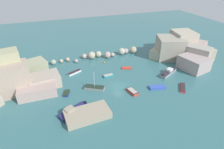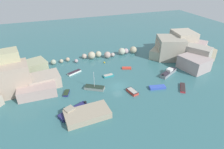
{
  "view_description": "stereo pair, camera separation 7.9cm",
  "coord_description": "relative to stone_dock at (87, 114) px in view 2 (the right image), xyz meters",
  "views": [
    {
      "loc": [
        -15.84,
        -39.03,
        27.77
      ],
      "look_at": [
        0.0,
        4.82,
        1.0
      ],
      "focal_mm": 30.22,
      "sensor_mm": 36.0,
      "label": 1
    },
    {
      "loc": [
        -15.77,
        -39.06,
        27.77
      ],
      "look_at": [
        0.0,
        4.82,
        1.0
      ],
      "focal_mm": 30.22,
      "sensor_mm": 36.0,
      "label": 2
    }
  ],
  "objects": [
    {
      "name": "moored_boat_3",
      "position": [
        0.65,
        19.82,
        -0.46
      ],
      "size": [
        4.46,
        2.97,
        0.56
      ],
      "rotation": [
        0.0,
        0.0,
        3.59
      ],
      "color": "silver",
      "rests_on": "cove_water"
    },
    {
      "name": "cove_water",
      "position": [
        10.43,
        8.83,
        -0.74
      ],
      "size": [
        160.0,
        160.0,
        0.0
      ],
      "primitive_type": "plane",
      "color": "#366B70",
      "rests_on": "ground"
    },
    {
      "name": "cliff_headland_right",
      "position": [
        37.19,
        18.94,
        2.28
      ],
      "size": [
        20.99,
        24.58,
        8.18
      ],
      "color": "#A29C96",
      "rests_on": "ground"
    },
    {
      "name": "moored_boat_6",
      "position": [
        -3.04,
        9.98,
        -0.5
      ],
      "size": [
        2.0,
        2.89,
        0.48
      ],
      "rotation": [
        0.0,
        0.0,
        4.37
      ],
      "color": "navy",
      "rests_on": "cove_water"
    },
    {
      "name": "moored_boat_7",
      "position": [
        9.65,
        14.63,
        -0.48
      ],
      "size": [
        3.17,
        1.5,
        0.54
      ],
      "rotation": [
        0.0,
        0.0,
        3.23
      ],
      "color": "teal",
      "rests_on": "cove_water"
    },
    {
      "name": "moored_boat_0",
      "position": [
        -2.7,
        2.25,
        -0.15
      ],
      "size": [
        7.08,
        4.92,
        1.77
      ],
      "rotation": [
        0.0,
        0.0,
        3.59
      ],
      "color": "navy",
      "rests_on": "cove_water"
    },
    {
      "name": "cliff_headland_left",
      "position": [
        -16.44,
        18.31,
        1.86
      ],
      "size": [
        23.98,
        23.4,
        10.18
      ],
      "color": "tan",
      "rests_on": "ground"
    },
    {
      "name": "stone_dock",
      "position": [
        0.0,
        0.0,
        0.0
      ],
      "size": [
        9.68,
        5.55,
        1.48
      ],
      "primitive_type": "cube",
      "rotation": [
        0.0,
        0.0,
        0.07
      ],
      "color": "#A0927B",
      "rests_on": "ground"
    },
    {
      "name": "channel_buoy",
      "position": [
        11.22,
        23.29,
        -0.48
      ],
      "size": [
        0.51,
        0.51,
        0.51
      ],
      "primitive_type": "sphere",
      "color": "gold",
      "rests_on": "cove_water"
    },
    {
      "name": "moored_boat_2",
      "position": [
        25.96,
        2.08,
        -0.48
      ],
      "size": [
        3.56,
        4.27,
        0.51
      ],
      "rotation": [
        0.0,
        0.0,
        4.08
      ],
      "color": "#C9313A",
      "rests_on": "cove_water"
    },
    {
      "name": "rock_breakwater",
      "position": [
        12.33,
        27.94,
        0.35
      ],
      "size": [
        32.94,
        4.21,
        2.56
      ],
      "color": "#A3A099",
      "rests_on": "ground"
    },
    {
      "name": "moored_boat_1",
      "position": [
        4.15,
        9.66,
        -0.33
      ],
      "size": [
        5.39,
        4.21,
        5.04
      ],
      "rotation": [
        0.0,
        0.0,
        2.6
      ],
      "color": "gray",
      "rests_on": "cove_water"
    },
    {
      "name": "moored_boat_5",
      "position": [
        16.6,
        17.24,
        -0.55
      ],
      "size": [
        3.16,
        2.23,
        0.39
      ],
      "rotation": [
        0.0,
        0.0,
        2.78
      ],
      "color": "red",
      "rests_on": "cove_water"
    },
    {
      "name": "moored_boat_4",
      "position": [
        26.81,
        9.78,
        -0.14
      ],
      "size": [
        6.83,
        4.65,
        1.64
      ],
      "rotation": [
        0.0,
        0.0,
        0.48
      ],
      "color": "gray",
      "rests_on": "cove_water"
    },
    {
      "name": "moored_boat_9",
      "position": [
        19.75,
        4.42,
        -0.43
      ],
      "size": [
        4.46,
        2.27,
        0.62
      ],
      "rotation": [
        0.0,
        0.0,
        6.1
      ],
      "color": "blue",
      "rests_on": "cove_water"
    },
    {
      "name": "moored_boat_8",
      "position": [
        12.71,
        4.87,
        -0.37
      ],
      "size": [
        2.24,
        3.6,
        0.7
      ],
      "rotation": [
        0.0,
        0.0,
        1.79
      ],
      "color": "#CF3F32",
      "rests_on": "cove_water"
    }
  ]
}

